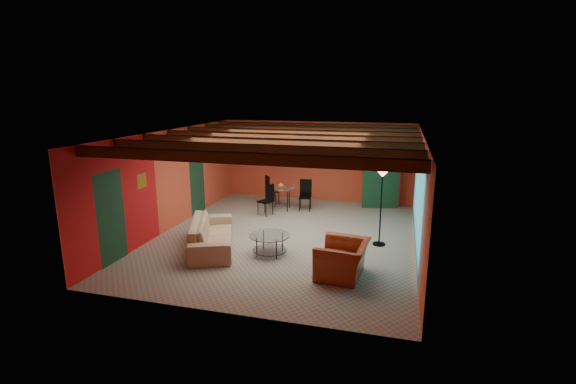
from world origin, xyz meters
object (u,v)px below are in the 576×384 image
(dining_table, at_px, (281,194))
(vase, at_px, (281,176))
(potted_plant, at_px, (383,140))
(coffee_table, at_px, (270,244))
(sofa, at_px, (212,234))
(armoire, at_px, (381,177))
(floor_lamp, at_px, (381,207))
(armchair, at_px, (343,259))

(dining_table, distance_m, vase, 0.59)
(dining_table, distance_m, potted_plant, 3.70)
(coffee_table, relative_size, potted_plant, 2.09)
(sofa, relative_size, armoire, 1.24)
(sofa, relative_size, coffee_table, 2.57)
(sofa, distance_m, floor_lamp, 4.14)
(sofa, xyz_separation_m, potted_plant, (3.71, 4.95, 1.82))
(coffee_table, bearing_deg, vase, 102.22)
(potted_plant, bearing_deg, armchair, -94.48)
(floor_lamp, bearing_deg, coffee_table, -151.75)
(floor_lamp, distance_m, vase, 4.01)
(floor_lamp, bearing_deg, dining_table, 143.37)
(potted_plant, bearing_deg, dining_table, -157.25)
(sofa, relative_size, potted_plant, 5.36)
(sofa, distance_m, coffee_table, 1.48)
(armchair, bearing_deg, armoire, -179.75)
(armoire, bearing_deg, coffee_table, -127.72)
(armchair, height_order, floor_lamp, floor_lamp)
(sofa, bearing_deg, potted_plant, -59.18)
(sofa, bearing_deg, armoire, -59.18)
(potted_plant, bearing_deg, sofa, -126.86)
(dining_table, xyz_separation_m, floor_lamp, (3.22, -2.39, 0.48))
(armchair, distance_m, coffee_table, 1.94)
(dining_table, height_order, floor_lamp, floor_lamp)
(armchair, distance_m, potted_plant, 5.98)
(floor_lamp, bearing_deg, potted_plant, 92.83)
(armoire, xyz_separation_m, vase, (-3.04, -1.27, 0.11))
(armchair, relative_size, potted_plant, 2.48)
(coffee_table, distance_m, floor_lamp, 2.84)
(armchair, xyz_separation_m, armoire, (0.45, 5.69, 0.61))
(armoire, relative_size, potted_plant, 4.31)
(sofa, xyz_separation_m, dining_table, (0.67, 3.67, 0.14))
(sofa, bearing_deg, dining_table, -32.67)
(vase, bearing_deg, armchair, -59.57)
(armchair, distance_m, floor_lamp, 2.20)
(coffee_table, bearing_deg, floor_lamp, 28.25)
(dining_table, bearing_deg, coffee_table, -77.78)
(sofa, distance_m, potted_plant, 6.44)
(dining_table, height_order, vase, vase)
(sofa, height_order, floor_lamp, floor_lamp)
(potted_plant, bearing_deg, floor_lamp, -87.17)
(coffee_table, distance_m, armoire, 5.50)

